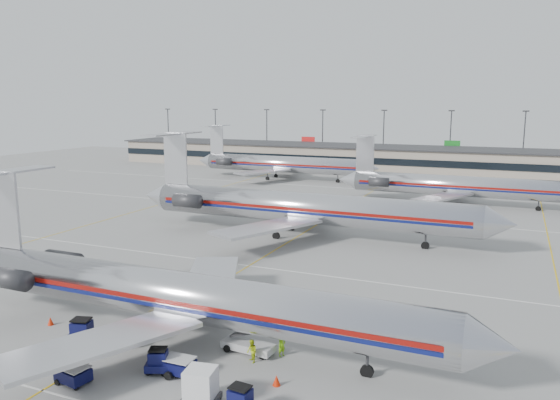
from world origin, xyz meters
The scene contains 18 objects.
ground centered at (0.00, 0.00, 0.00)m, with size 260.00×260.00×0.00m, color gray.
apron_markings centered at (0.00, 10.00, 0.01)m, with size 160.00×0.15×0.02m, color silver.
terminal centered at (0.00, 97.97, 3.16)m, with size 162.00×17.00×6.25m.
light_mast_row centered at (0.00, 112.00, 8.58)m, with size 163.60×0.40×15.28m.
jet_foreground centered at (3.24, -8.44, 3.42)m, with size 44.99×26.49×11.78m.
jet_second_row centered at (0.05, 24.55, 3.83)m, with size 50.49×29.73×13.22m.
jet_third_row centered at (16.14, 55.53, 3.36)m, with size 42.28×26.01×11.56m.
jet_back_row centered at (-23.68, 72.83, 3.51)m, with size 44.23×27.21×12.10m.
tug_left centered at (-2.16, -12.10, 0.90)m, with size 2.67×1.83×1.98m.
tug_center centered at (5.37, -13.40, 0.78)m, with size 2.34×1.78×1.71m.
cart_inner centered at (6.49, -13.01, 0.60)m, with size 2.01×1.39×1.13m.
cart_outer centered at (1.10, -16.56, 0.61)m, with size 2.22×1.68×1.15m.
uld_container centered at (9.61, -15.39, 1.08)m, with size 2.29×2.02×2.15m.
belt_loader centered at (9.25, -8.40, 0.63)m, with size 4.51×1.65×2.36m.
ramp_worker_near centered at (11.53, -7.98, 0.76)m, with size 0.56×0.36×1.53m, color #7AC512.
ramp_worker_far centered at (10.06, -9.64, 0.79)m, with size 0.76×0.60×1.57m, color #A7C012.
cone_right centered at (12.81, -11.78, 0.34)m, with size 0.50×0.50×0.68m, color red.
cone_left centered at (-7.25, -10.32, 0.33)m, with size 0.48×0.48×0.65m, color red.
Camera 1 is at (25.39, -40.26, 17.23)m, focal length 35.00 mm.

